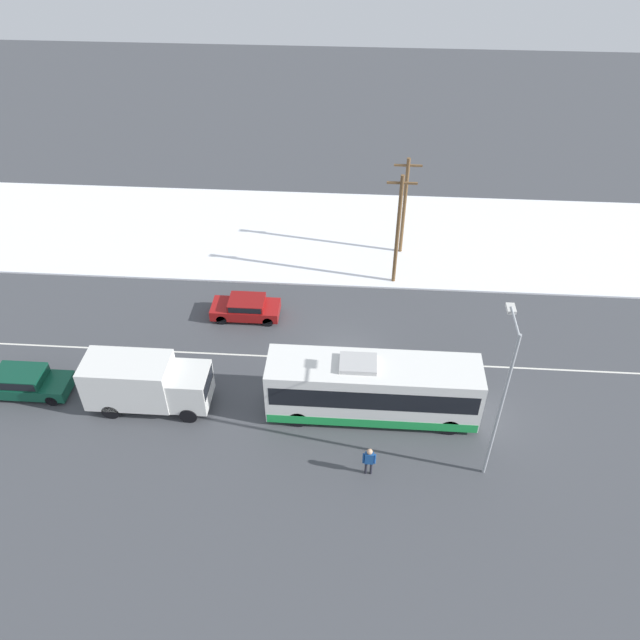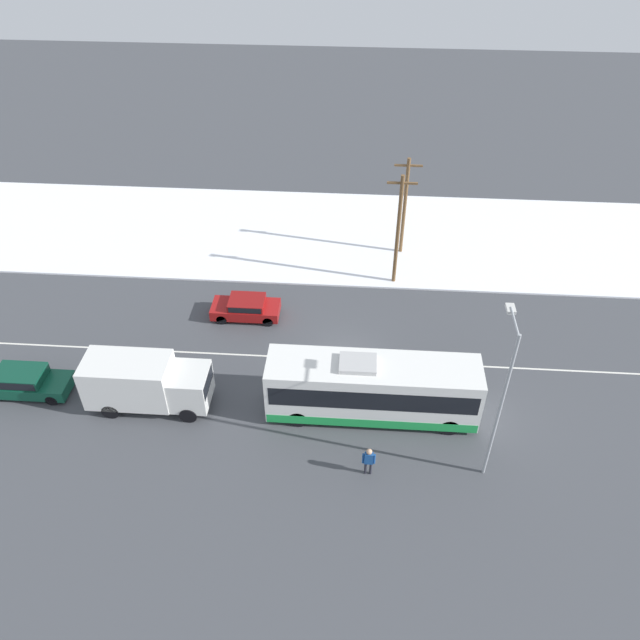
{
  "view_description": "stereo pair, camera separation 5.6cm",
  "coord_description": "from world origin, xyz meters",
  "px_view_note": "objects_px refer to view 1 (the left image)",
  "views": [
    {
      "loc": [
        0.37,
        -25.78,
        24.03
      ],
      "look_at": [
        -1.52,
        1.73,
        1.4
      ],
      "focal_mm": 35.0,
      "sensor_mm": 36.0,
      "label": 1
    },
    {
      "loc": [
        0.43,
        -25.78,
        24.03
      ],
      "look_at": [
        -1.52,
        1.73,
        1.4
      ],
      "focal_mm": 35.0,
      "sensor_mm": 36.0,
      "label": 2
    }
  ],
  "objects_px": {
    "sedan_car": "(246,307)",
    "streetlamp": "(503,388)",
    "city_bus": "(373,389)",
    "parked_car_near_truck": "(23,381)",
    "box_truck": "(145,382)",
    "utility_pole_snowlot": "(404,205)",
    "utility_pole_roadside": "(398,229)",
    "pedestrian_at_stop": "(369,459)"
  },
  "relations": [
    {
      "from": "utility_pole_roadside",
      "to": "streetlamp",
      "type": "bearing_deg",
      "value": -75.04
    },
    {
      "from": "pedestrian_at_stop",
      "to": "utility_pole_snowlot",
      "type": "bearing_deg",
      "value": 83.81
    },
    {
      "from": "parked_car_near_truck",
      "to": "utility_pole_snowlot",
      "type": "xyz_separation_m",
      "value": [
        20.22,
        14.96,
        2.91
      ]
    },
    {
      "from": "box_truck",
      "to": "utility_pole_roadside",
      "type": "bearing_deg",
      "value": 42.4
    },
    {
      "from": "parked_car_near_truck",
      "to": "streetlamp",
      "type": "bearing_deg",
      "value": -7.73
    },
    {
      "from": "sedan_car",
      "to": "utility_pole_roadside",
      "type": "xyz_separation_m",
      "value": [
        9.02,
        4.23,
        3.28
      ]
    },
    {
      "from": "city_bus",
      "to": "streetlamp",
      "type": "height_order",
      "value": "streetlamp"
    },
    {
      "from": "parked_car_near_truck",
      "to": "streetlamp",
      "type": "xyz_separation_m",
      "value": [
        23.56,
        -3.2,
        4.42
      ]
    },
    {
      "from": "pedestrian_at_stop",
      "to": "city_bus",
      "type": "bearing_deg",
      "value": 88.38
    },
    {
      "from": "streetlamp",
      "to": "utility_pole_roadside",
      "type": "xyz_separation_m",
      "value": [
        -3.89,
        14.57,
        -1.22
      ]
    },
    {
      "from": "parked_car_near_truck",
      "to": "utility_pole_roadside",
      "type": "bearing_deg",
      "value": 30.03
    },
    {
      "from": "utility_pole_roadside",
      "to": "pedestrian_at_stop",
      "type": "bearing_deg",
      "value": -95.58
    },
    {
      "from": "box_truck",
      "to": "parked_car_near_truck",
      "type": "distance_m",
      "value": 6.82
    },
    {
      "from": "city_bus",
      "to": "pedestrian_at_stop",
      "type": "distance_m",
      "value": 3.9
    },
    {
      "from": "sedan_car",
      "to": "utility_pole_roadside",
      "type": "distance_m",
      "value": 10.48
    },
    {
      "from": "utility_pole_roadside",
      "to": "utility_pole_snowlot",
      "type": "distance_m",
      "value": 3.64
    },
    {
      "from": "pedestrian_at_stop",
      "to": "utility_pole_roadside",
      "type": "distance_m",
      "value": 15.75
    },
    {
      "from": "box_truck",
      "to": "utility_pole_roadside",
      "type": "height_order",
      "value": "utility_pole_roadside"
    },
    {
      "from": "utility_pole_roadside",
      "to": "sedan_car",
      "type": "bearing_deg",
      "value": -154.88
    },
    {
      "from": "utility_pole_roadside",
      "to": "parked_car_near_truck",
      "type": "bearing_deg",
      "value": -149.97
    },
    {
      "from": "city_bus",
      "to": "utility_pole_roadside",
      "type": "height_order",
      "value": "utility_pole_roadside"
    },
    {
      "from": "box_truck",
      "to": "parked_car_near_truck",
      "type": "bearing_deg",
      "value": 176.49
    },
    {
      "from": "box_truck",
      "to": "sedan_car",
      "type": "relative_size",
      "value": 1.52
    },
    {
      "from": "city_bus",
      "to": "parked_car_near_truck",
      "type": "relative_size",
      "value": 2.2
    },
    {
      "from": "utility_pole_snowlot",
      "to": "box_truck",
      "type": "bearing_deg",
      "value": -131.21
    },
    {
      "from": "box_truck",
      "to": "streetlamp",
      "type": "xyz_separation_m",
      "value": [
        16.8,
        -2.78,
        3.61
      ]
    },
    {
      "from": "city_bus",
      "to": "utility_pole_snowlot",
      "type": "bearing_deg",
      "value": 82.67
    },
    {
      "from": "sedan_car",
      "to": "parked_car_near_truck",
      "type": "height_order",
      "value": "parked_car_near_truck"
    },
    {
      "from": "pedestrian_at_stop",
      "to": "utility_pole_snowlot",
      "type": "distance_m",
      "value": 19.28
    },
    {
      "from": "city_bus",
      "to": "utility_pole_snowlot",
      "type": "height_order",
      "value": "utility_pole_snowlot"
    },
    {
      "from": "pedestrian_at_stop",
      "to": "streetlamp",
      "type": "height_order",
      "value": "streetlamp"
    },
    {
      "from": "box_truck",
      "to": "sedan_car",
      "type": "distance_m",
      "value": 8.55
    },
    {
      "from": "sedan_car",
      "to": "utility_pole_snowlot",
      "type": "height_order",
      "value": "utility_pole_snowlot"
    },
    {
      "from": "city_bus",
      "to": "box_truck",
      "type": "height_order",
      "value": "city_bus"
    },
    {
      "from": "city_bus",
      "to": "pedestrian_at_stop",
      "type": "relative_size",
      "value": 6.17
    },
    {
      "from": "utility_pole_snowlot",
      "to": "utility_pole_roadside",
      "type": "bearing_deg",
      "value": -98.75
    },
    {
      "from": "parked_car_near_truck",
      "to": "utility_pole_roadside",
      "type": "relative_size",
      "value": 0.63
    },
    {
      "from": "city_bus",
      "to": "streetlamp",
      "type": "xyz_separation_m",
      "value": [
        5.29,
        -3.02,
        3.51
      ]
    },
    {
      "from": "city_bus",
      "to": "streetlamp",
      "type": "bearing_deg",
      "value": -29.72
    },
    {
      "from": "utility_pole_roadside",
      "to": "utility_pole_snowlot",
      "type": "relative_size",
      "value": 1.08
    },
    {
      "from": "sedan_car",
      "to": "streetlamp",
      "type": "distance_m",
      "value": 17.14
    },
    {
      "from": "city_bus",
      "to": "parked_car_near_truck",
      "type": "xyz_separation_m",
      "value": [
        -18.28,
        0.18,
        -0.91
      ]
    }
  ]
}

